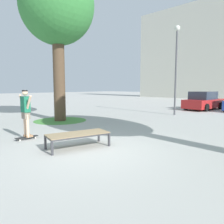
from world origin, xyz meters
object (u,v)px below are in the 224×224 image
skateboard (27,137)px  car_red (203,101)px  tree_near_left (57,7)px  skater (26,110)px  light_post (176,57)px  skate_box (78,135)px

skateboard → car_red: car_red is taller
tree_near_left → skater: bearing=-47.2°
car_red → light_post: size_ratio=0.73×
skater → tree_near_left: tree_near_left is taller
skateboard → light_post: 10.73m
skater → light_post: light_post is taller
skate_box → skateboard: size_ratio=2.51×
skater → car_red: bearing=89.3°
skateboard → skate_box: bearing=17.0°
skater → skateboard: bearing=-91.6°
skater → light_post: size_ratio=0.29×
skateboard → skater: 0.99m
tree_near_left → car_red: bearing=74.6°
car_red → tree_near_left: bearing=-105.4°
skater → car_red: size_ratio=0.40×
skateboard → light_post: light_post is taller
skate_box → car_red: size_ratio=0.47×
car_red → light_post: 5.78m
skate_box → light_post: size_ratio=0.35×
skate_box → tree_near_left: 8.12m
skateboard → skater: skater is taller
tree_near_left → light_post: size_ratio=1.42×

